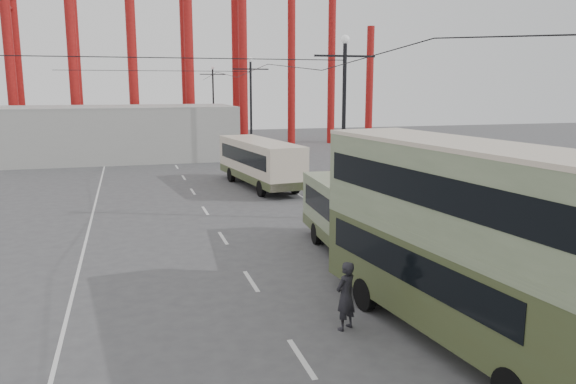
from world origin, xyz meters
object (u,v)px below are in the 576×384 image
object	(u,v)px
single_decker_green	(364,223)
double_decker_bus	(460,233)
pedestrian	(346,296)
single_decker_cream	(260,161)

from	to	relation	value
single_decker_green	double_decker_bus	bearing A→B (deg)	-88.67
double_decker_bus	pedestrian	world-z (taller)	double_decker_bus
double_decker_bus	single_decker_green	xyz separation A→B (m)	(0.32, 6.96, -1.40)
single_decker_cream	pedestrian	world-z (taller)	single_decker_cream
double_decker_bus	single_decker_cream	size ratio (longest dim) A/B	0.98
single_decker_cream	pedestrian	bearing A→B (deg)	-104.74
single_decker_green	single_decker_cream	world-z (taller)	single_decker_cream
pedestrian	single_decker_cream	bearing A→B (deg)	-127.72
single_decker_green	pedestrian	bearing A→B (deg)	-114.17
double_decker_bus	single_decker_green	distance (m)	7.11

